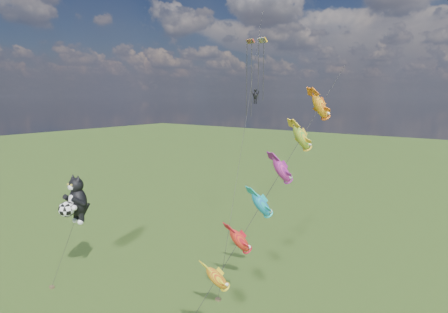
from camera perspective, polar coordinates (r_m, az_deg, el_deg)
The scene contains 4 objects.
ground at distance 37.06m, azimuth -13.97°, elevation -18.51°, with size 300.00×300.00×0.00m, color #213F0F.
cat_kite_rig at distance 37.35m, azimuth -21.77°, elevation -6.23°, with size 2.13×3.95×9.95m.
fish_windsock_rig at distance 25.75m, azimuth 7.21°, elevation -4.78°, with size 5.70×15.00×19.39m.
parafoil_rig at distance 43.59m, azimuth 4.75°, elevation 10.72°, with size 6.49×16.65×26.89m.
Camera 1 is at (25.74, -20.50, 17.05)m, focal length 30.00 mm.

